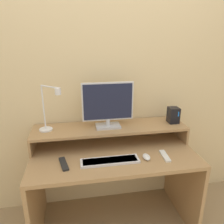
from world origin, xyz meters
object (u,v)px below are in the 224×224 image
Objects in this scene: monitor at (108,105)px; remote_control at (64,164)px; keyboard at (110,161)px; mouse at (146,157)px; remote_secondary at (165,156)px; desk_lamp at (49,111)px; router_dock at (173,115)px.

monitor is 2.35× the size of remote_control.
mouse reaches higher than keyboard.
desk_lamp is at bearing 161.78° from remote_secondary.
desk_lamp is 2.72× the size of router_dock.
keyboard is (0.44, -0.29, -0.32)m from desk_lamp.
desk_lamp is 2.09× the size of remote_control.
keyboard is 2.62× the size of remote_secondary.
remote_secondary is at bearing 0.90° from mouse.
monitor reaches higher than desk_lamp.
monitor is 0.48m from desk_lamp.
mouse is at bearing -179.10° from remote_secondary.
router_dock is 1.49× the size of mouse.
monitor is at bearing -179.97° from router_dock.
keyboard is at bearing -153.88° from router_dock.
keyboard is at bearing -96.32° from monitor.
desk_lamp is 0.62m from keyboard.
remote_secondary is at bearing -1.50° from remote_control.
router_dock is at bearing 58.06° from remote_secondary.
desk_lamp is 0.98m from remote_secondary.
remote_secondary is (0.88, -0.29, -0.33)m from desk_lamp.
keyboard is at bearing -179.82° from remote_secondary.
desk_lamp is 1.08m from router_dock.
router_dock is at bearing 42.02° from mouse.
remote_secondary is (0.41, -0.31, -0.35)m from monitor.
remote_secondary is (0.78, -0.02, 0.00)m from remote_control.
desk_lamp is 4.06× the size of mouse.
keyboard reaches higher than remote_secondary.
monitor is 0.62m from remote_secondary.
desk_lamp is at bearing 146.59° from keyboard.
router_dock reaches higher than remote_secondary.
remote_control is 1.09× the size of remote_secondary.
remote_control is (0.10, -0.27, -0.33)m from desk_lamp.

